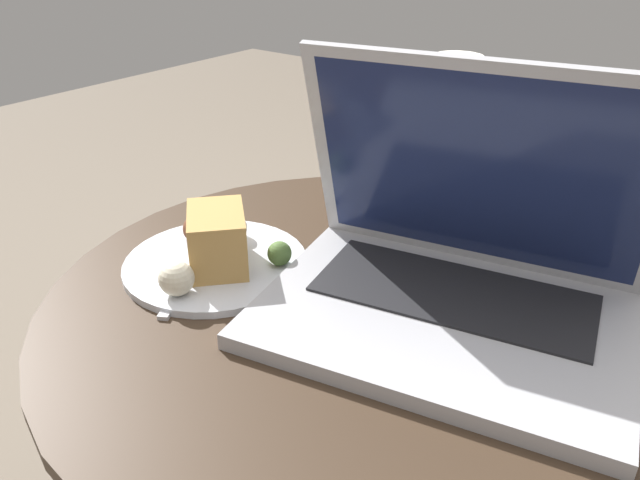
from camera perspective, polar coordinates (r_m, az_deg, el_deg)
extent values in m
cylinder|color=#515156|center=(0.89, 2.97, -20.00)|extent=(0.09, 0.09, 0.51)
cylinder|color=#38281C|center=(0.71, 3.49, -5.67)|extent=(0.71, 0.71, 0.02)
cube|color=#B2B2B7|center=(0.66, 11.10, -7.18)|extent=(0.42, 0.33, 0.02)
cube|color=black|center=(0.69, 12.06, -4.76)|extent=(0.31, 0.18, 0.00)
cube|color=#B2B2B7|center=(0.68, 14.22, 6.14)|extent=(0.39, 0.16, 0.25)
cube|color=#19234C|center=(0.68, 14.16, 5.99)|extent=(0.35, 0.14, 0.22)
cylinder|color=brown|center=(0.83, 11.64, 7.35)|extent=(0.06, 0.06, 0.20)
cylinder|color=white|center=(0.80, 12.45, 15.04)|extent=(0.06, 0.06, 0.03)
cylinder|color=silver|center=(0.77, -9.49, -2.13)|extent=(0.22, 0.22, 0.01)
cube|color=tan|center=(0.74, -9.36, 0.09)|extent=(0.11, 0.11, 0.07)
sphere|color=brown|center=(0.81, -11.26, 1.00)|extent=(0.03, 0.03, 0.03)
sphere|color=#4C6B33|center=(0.74, -3.73, -1.23)|extent=(0.03, 0.03, 0.03)
sphere|color=beige|center=(0.81, -7.67, 1.16)|extent=(0.03, 0.03, 0.03)
sphere|color=beige|center=(0.70, -12.99, -3.44)|extent=(0.04, 0.04, 0.04)
cube|color=silver|center=(0.73, -12.43, -4.18)|extent=(0.07, 0.12, 0.00)
cube|color=silver|center=(0.81, -10.25, -0.77)|extent=(0.05, 0.06, 0.00)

